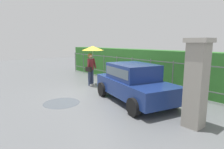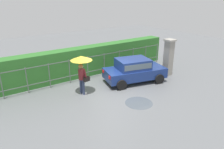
# 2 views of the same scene
# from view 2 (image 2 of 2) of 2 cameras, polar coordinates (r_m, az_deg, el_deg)

# --- Properties ---
(ground_plane) EXTENTS (40.00, 40.00, 0.00)m
(ground_plane) POSITION_cam_2_polar(r_m,az_deg,el_deg) (12.01, -0.02, -4.57)
(ground_plane) COLOR slate
(car) EXTENTS (3.99, 2.55, 1.48)m
(car) POSITION_cam_2_polar(r_m,az_deg,el_deg) (13.13, 5.87, 1.36)
(car) COLOR navy
(car) RESTS_ON ground
(pedestrian) EXTENTS (1.14, 1.14, 2.11)m
(pedestrian) POSITION_cam_2_polar(r_m,az_deg,el_deg) (11.33, -8.12, 2.60)
(pedestrian) COLOR #2D3856
(pedestrian) RESTS_ON ground
(gate_pillar) EXTENTS (0.60, 0.60, 2.42)m
(gate_pillar) POSITION_cam_2_polar(r_m,az_deg,el_deg) (14.57, 14.82, 4.52)
(gate_pillar) COLOR gray
(gate_pillar) RESTS_ON ground
(fence_section) EXTENTS (12.50, 0.05, 1.50)m
(fence_section) POSITION_cam_2_polar(r_m,az_deg,el_deg) (13.60, -6.49, 2.13)
(fence_section) COLOR #59605B
(fence_section) RESTS_ON ground
(hedge_row) EXTENTS (13.45, 0.90, 1.90)m
(hedge_row) POSITION_cam_2_polar(r_m,az_deg,el_deg) (14.22, -8.02, 3.40)
(hedge_row) COLOR #2D6B28
(hedge_row) RESTS_ON ground
(puddle_near) EXTENTS (1.39, 1.39, 0.00)m
(puddle_near) POSITION_cam_2_polar(r_m,az_deg,el_deg) (10.90, 7.17, -7.53)
(puddle_near) COLOR #4C545B
(puddle_near) RESTS_ON ground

